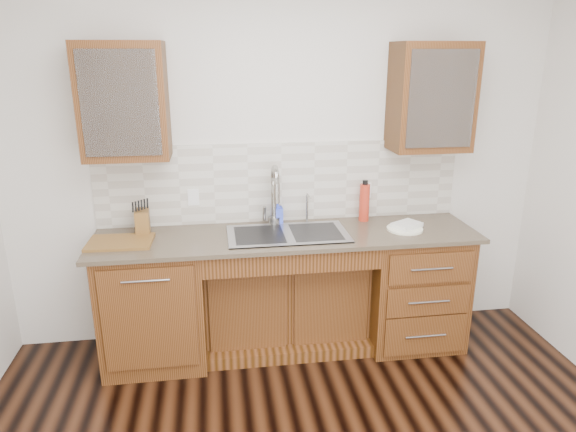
{
  "coord_description": "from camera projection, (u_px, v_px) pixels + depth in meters",
  "views": [
    {
      "loc": [
        -0.49,
        -1.94,
        2.13
      ],
      "look_at": [
        0.0,
        1.4,
        1.05
      ],
      "focal_mm": 32.0,
      "sensor_mm": 36.0,
      "label": 1
    }
  ],
  "objects": [
    {
      "name": "base_cabinet_right",
      "position": [
        411.0,
        285.0,
        3.9
      ],
      "size": [
        0.7,
        0.62,
        0.88
      ],
      "primitive_type": "cube",
      "color": "#593014",
      "rests_on": "ground"
    },
    {
      "name": "sink",
      "position": [
        288.0,
        246.0,
        3.62
      ],
      "size": [
        0.84,
        0.46,
        0.19
      ],
      "primitive_type": "cube",
      "color": "#9E9EA5",
      "rests_on": "countertop"
    },
    {
      "name": "base_cabinet_center",
      "position": [
        285.0,
        299.0,
        3.88
      ],
      "size": [
        1.2,
        0.44,
        0.7
      ],
      "primitive_type": "cube",
      "color": "#593014",
      "rests_on": "ground"
    },
    {
      "name": "faucet",
      "position": [
        274.0,
        199.0,
        3.74
      ],
      "size": [
        0.04,
        0.04,
        0.4
      ],
      "primitive_type": "cylinder",
      "color": "#999993",
      "rests_on": "countertop"
    },
    {
      "name": "plate",
      "position": [
        405.0,
        229.0,
        3.69
      ],
      "size": [
        0.28,
        0.28,
        0.01
      ],
      "primitive_type": "cylinder",
      "rotation": [
        0.0,
        0.0,
        -0.08
      ],
      "color": "white",
      "rests_on": "countertop"
    },
    {
      "name": "water_bottle",
      "position": [
        364.0,
        203.0,
        3.85
      ],
      "size": [
        0.08,
        0.08,
        0.28
      ],
      "primitive_type": "cylinder",
      "rotation": [
        0.0,
        0.0,
        -0.02
      ],
      "color": "red",
      "rests_on": "countertop"
    },
    {
      "name": "outlet_left",
      "position": [
        193.0,
        197.0,
        3.74
      ],
      "size": [
        0.08,
        0.01,
        0.12
      ],
      "primitive_type": "cube",
      "color": "white",
      "rests_on": "backsplash"
    },
    {
      "name": "upper_cabinet_right",
      "position": [
        431.0,
        97.0,
        3.62
      ],
      "size": [
        0.55,
        0.34,
        0.75
      ],
      "primitive_type": "cube",
      "color": "#593014",
      "rests_on": "wall_back"
    },
    {
      "name": "countertop",
      "position": [
        287.0,
        236.0,
        3.61
      ],
      "size": [
        2.7,
        0.65,
        0.03
      ],
      "primitive_type": "cube",
      "color": "#84705B",
      "rests_on": "base_cabinet_left"
    },
    {
      "name": "filter_tap",
      "position": [
        307.0,
        207.0,
        3.81
      ],
      "size": [
        0.02,
        0.02,
        0.24
      ],
      "primitive_type": "cylinder",
      "color": "#999993",
      "rests_on": "countertop"
    },
    {
      "name": "cup_left_b",
      "position": [
        134.0,
        110.0,
        3.35
      ],
      "size": [
        0.11,
        0.11,
        0.09
      ],
      "primitive_type": "imported",
      "rotation": [
        0.0,
        0.0,
        -0.13
      ],
      "color": "silver",
      "rests_on": "upper_cabinet_left"
    },
    {
      "name": "dish_towel",
      "position": [
        407.0,
        225.0,
        3.7
      ],
      "size": [
        0.24,
        0.22,
        0.03
      ],
      "primitive_type": "cube",
      "rotation": [
        0.0,
        0.0,
        0.51
      ],
      "color": "white",
      "rests_on": "plate"
    },
    {
      "name": "wall_back",
      "position": [
        280.0,
        162.0,
        3.83
      ],
      "size": [
        4.0,
        0.1,
        2.7
      ],
      "primitive_type": "cube",
      "color": "silver",
      "rests_on": "ground"
    },
    {
      "name": "upper_cabinet_left",
      "position": [
        124.0,
        101.0,
        3.33
      ],
      "size": [
        0.55,
        0.34,
        0.75
      ],
      "primitive_type": "cube",
      "color": "#593014",
      "rests_on": "wall_back"
    },
    {
      "name": "cup_right_b",
      "position": [
        451.0,
        105.0,
        3.66
      ],
      "size": [
        0.11,
        0.11,
        0.09
      ],
      "primitive_type": "imported",
      "rotation": [
        0.0,
        0.0,
        0.12
      ],
      "color": "white",
      "rests_on": "upper_cabinet_right"
    },
    {
      "name": "cup_right_a",
      "position": [
        416.0,
        105.0,
        3.62
      ],
      "size": [
        0.14,
        0.14,
        0.09
      ],
      "primitive_type": "imported",
      "rotation": [
        0.0,
        0.0,
        0.22
      ],
      "color": "white",
      "rests_on": "upper_cabinet_right"
    },
    {
      "name": "knife_block",
      "position": [
        142.0,
        222.0,
        3.6
      ],
      "size": [
        0.1,
        0.16,
        0.17
      ],
      "primitive_type": "cube",
      "rotation": [
        0.0,
        0.0,
        0.07
      ],
      "color": "olive",
      "rests_on": "countertop"
    },
    {
      "name": "backsplash",
      "position": [
        281.0,
        182.0,
        3.81
      ],
      "size": [
        2.7,
        0.02,
        0.59
      ],
      "primitive_type": "cube",
      "color": "beige",
      "rests_on": "wall_back"
    },
    {
      "name": "soap_bottle",
      "position": [
        277.0,
        212.0,
        3.8
      ],
      "size": [
        0.08,
        0.09,
        0.18
      ],
      "primitive_type": "imported",
      "rotation": [
        0.0,
        0.0,
        -0.01
      ],
      "color": "blue",
      "rests_on": "countertop"
    },
    {
      "name": "cutting_board",
      "position": [
        120.0,
        242.0,
        3.43
      ],
      "size": [
        0.43,
        0.31,
        0.02
      ],
      "primitive_type": "cube",
      "rotation": [
        0.0,
        0.0,
        -0.04
      ],
      "color": "olive",
      "rests_on": "countertop"
    },
    {
      "name": "outlet_right",
      "position": [
        366.0,
        191.0,
        3.92
      ],
      "size": [
        0.08,
        0.01,
        0.12
      ],
      "primitive_type": "cube",
      "color": "white",
      "rests_on": "backsplash"
    },
    {
      "name": "cup_left_a",
      "position": [
        104.0,
        110.0,
        3.33
      ],
      "size": [
        0.13,
        0.13,
        0.09
      ],
      "primitive_type": "imported",
      "rotation": [
        0.0,
        0.0,
        0.25
      ],
      "color": "white",
      "rests_on": "upper_cabinet_left"
    },
    {
      "name": "base_cabinet_left",
      "position": [
        155.0,
        302.0,
        3.63
      ],
      "size": [
        0.7,
        0.62,
        0.88
      ],
      "primitive_type": "cube",
      "color": "#593014",
      "rests_on": "ground"
    }
  ]
}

